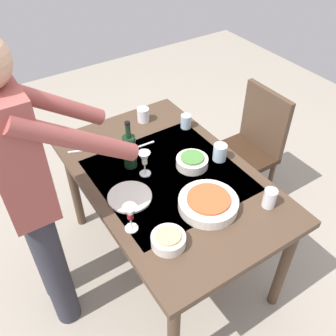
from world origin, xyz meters
name	(u,v)px	position (x,y,z in m)	size (l,w,h in m)	color
ground_plane	(168,257)	(0.00, 0.00, 0.00)	(6.00, 6.00, 0.00)	#9E9384
dining_table	(168,186)	(0.00, 0.00, 0.68)	(1.38, 0.88, 0.76)	#4C3828
chair_near	(251,143)	(0.18, -0.82, 0.53)	(0.40, 0.40, 0.91)	#352114
person_server	(28,188)	(0.09, 0.70, 0.96)	(0.42, 0.61, 1.69)	#2D2D38
wine_bottle	(130,150)	(0.18, 0.13, 0.87)	(0.07, 0.07, 0.30)	black
wine_glass_left	(144,159)	(0.08, 0.10, 0.87)	(0.07, 0.07, 0.15)	white
wine_glass_right	(130,214)	(-0.23, 0.35, 0.87)	(0.07, 0.07, 0.15)	white
water_cup_near_left	(186,121)	(0.32, -0.34, 0.81)	(0.07, 0.07, 0.09)	silver
water_cup_near_right	(270,198)	(-0.47, -0.30, 0.82)	(0.07, 0.07, 0.10)	silver
water_cup_far_left	(220,152)	(-0.05, -0.32, 0.81)	(0.08, 0.08, 0.10)	silver
water_cup_far_right	(143,115)	(0.53, -0.15, 0.81)	(0.08, 0.08, 0.09)	silver
serving_bowl_pasta	(208,203)	(-0.31, -0.04, 0.80)	(0.30, 0.30, 0.07)	silver
side_bowl_salad	(192,161)	(-0.01, -0.16, 0.80)	(0.18, 0.18, 0.07)	silver
side_bowl_bread	(168,240)	(-0.40, 0.26, 0.80)	(0.16, 0.16, 0.07)	silver
dinner_plate_near	(130,197)	(-0.04, 0.26, 0.77)	(0.23, 0.23, 0.01)	silver
table_knife	(139,147)	(0.30, 0.01, 0.77)	(0.01, 0.20, 0.01)	silver
table_fork	(83,150)	(0.45, 0.31, 0.77)	(0.01, 0.18, 0.01)	silver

